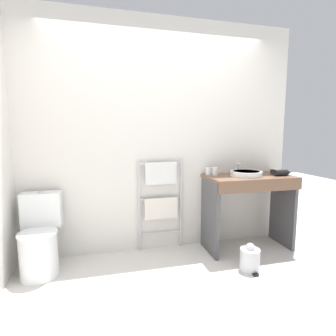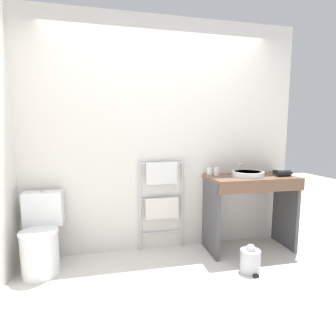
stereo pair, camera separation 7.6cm
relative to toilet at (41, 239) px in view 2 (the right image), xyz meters
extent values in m
plane|color=silver|center=(1.27, -0.94, -0.34)|extent=(12.00, 12.00, 0.00)
cube|color=silver|center=(1.27, 0.35, 1.00)|extent=(3.31, 0.12, 2.66)
cylinder|color=white|center=(0.00, -0.07, -0.12)|extent=(0.34, 0.34, 0.42)
cylinder|color=white|center=(0.00, -0.07, 0.10)|extent=(0.36, 0.36, 0.02)
cube|color=white|center=(0.00, 0.17, 0.27)|extent=(0.38, 0.17, 0.36)
cylinder|color=silver|center=(0.00, 0.17, 0.45)|extent=(0.05, 0.05, 0.01)
cylinder|color=silver|center=(1.02, 0.26, 0.20)|extent=(0.02, 0.02, 1.08)
cylinder|color=silver|center=(1.52, 0.26, 0.20)|extent=(0.02, 0.02, 1.08)
cylinder|color=silver|center=(1.27, 0.26, -0.14)|extent=(0.50, 0.02, 0.02)
cylinder|color=silver|center=(1.27, 0.26, 0.28)|extent=(0.50, 0.02, 0.02)
cylinder|color=silver|center=(1.27, 0.26, 0.70)|extent=(0.50, 0.02, 0.02)
cube|color=silver|center=(1.27, 0.23, 0.58)|extent=(0.36, 0.04, 0.25)
cube|color=silver|center=(1.27, 0.23, 0.17)|extent=(0.39, 0.04, 0.24)
cube|color=brown|center=(2.28, 0.02, 0.53)|extent=(1.01, 0.53, 0.03)
cube|color=brown|center=(2.28, -0.23, 0.46)|extent=(1.01, 0.02, 0.10)
cube|color=#4C4C4F|center=(1.80, 0.02, 0.09)|extent=(0.04, 0.45, 0.85)
cube|color=#4C4C4F|center=(2.77, 0.02, 0.09)|extent=(0.04, 0.45, 0.85)
cylinder|color=white|center=(2.23, 0.01, 0.58)|extent=(0.36, 0.36, 0.06)
cylinder|color=silver|center=(2.23, 0.01, 0.60)|extent=(0.30, 0.30, 0.01)
cylinder|color=silver|center=(2.23, 0.22, 0.62)|extent=(0.02, 0.02, 0.13)
cylinder|color=silver|center=(2.23, 0.17, 0.67)|extent=(0.02, 0.09, 0.02)
cylinder|color=white|center=(1.84, 0.20, 0.59)|extent=(0.06, 0.06, 0.09)
cylinder|color=white|center=(1.91, 0.16, 0.59)|extent=(0.06, 0.06, 0.09)
cylinder|color=black|center=(2.63, -0.09, 0.58)|extent=(0.16, 0.07, 0.07)
cone|color=black|center=(2.74, -0.09, 0.58)|extent=(0.06, 0.06, 0.06)
cube|color=black|center=(2.59, -0.01, 0.58)|extent=(0.04, 0.08, 0.05)
cylinder|color=silver|center=(2.03, -0.46, -0.22)|extent=(0.20, 0.20, 0.22)
sphere|color=silver|center=(2.03, -0.46, -0.09)|extent=(0.09, 0.09, 0.09)
cube|color=black|center=(2.03, -0.58, -0.32)|extent=(0.05, 0.04, 0.02)
camera|label=1|loc=(0.62, -2.68, 1.04)|focal=28.00mm
camera|label=2|loc=(0.70, -2.69, 1.04)|focal=28.00mm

